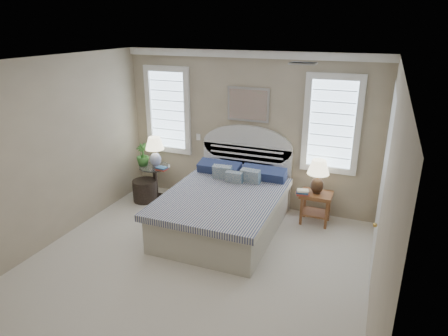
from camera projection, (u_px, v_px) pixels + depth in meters
The scene contains 21 objects.
floor at pixel (185, 277), 5.20m from camera, with size 4.50×5.00×0.01m, color beige.
ceiling at pixel (177, 64), 4.27m from camera, with size 4.50×5.00×0.01m, color white.
wall_back at pixel (248, 131), 6.91m from camera, with size 4.50×0.02×2.70m, color tan.
wall_left at pixel (36, 158), 5.52m from camera, with size 0.02×5.00×2.70m, color tan.
wall_right at pixel (383, 212), 3.95m from camera, with size 0.02×5.00×2.70m, color tan.
crown_molding at pixel (249, 54), 6.44m from camera, with size 4.50×0.08×0.12m, color white.
hvac_vent at pixel (303, 63), 4.56m from camera, with size 0.30×0.20×0.02m, color #B2B2B2.
switch_plate at pixel (198, 137), 7.30m from camera, with size 0.08×0.01×0.12m, color white.
window_left at pixel (168, 110), 7.35m from camera, with size 0.90×0.06×1.60m, color #C6E2FA.
window_right at pixel (332, 124), 6.32m from camera, with size 0.90×0.06×1.60m, color #C6E2FA.
painting at pixel (248, 105), 6.72m from camera, with size 0.74×0.04×0.58m, color silver.
closet_door at pixel (382, 183), 5.05m from camera, with size 0.02×1.80×2.40m, color silver.
bed at pixel (226, 205), 6.34m from camera, with size 1.72×2.28×1.47m.
side_table_left at pixel (155, 179), 7.43m from camera, with size 0.56×0.56×0.63m.
nightstand_right at pixel (316, 201), 6.49m from camera, with size 0.50×0.40×0.53m.
floor_pot at pixel (145, 191), 7.37m from camera, with size 0.44×0.44×0.40m, color black.
lamp_left at pixel (155, 148), 7.25m from camera, with size 0.41×0.41×0.56m.
lamp_right at pixel (318, 173), 6.33m from camera, with size 0.41×0.41×0.57m.
potted_plant at pixel (143, 155), 7.32m from camera, with size 0.23×0.23×0.41m, color #29682D.
books_left at pixel (162, 169), 7.15m from camera, with size 0.22×0.17×0.05m.
books_right at pixel (303, 192), 6.37m from camera, with size 0.23×0.19×0.08m.
Camera 1 is at (2.10, -3.89, 3.12)m, focal length 32.00 mm.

